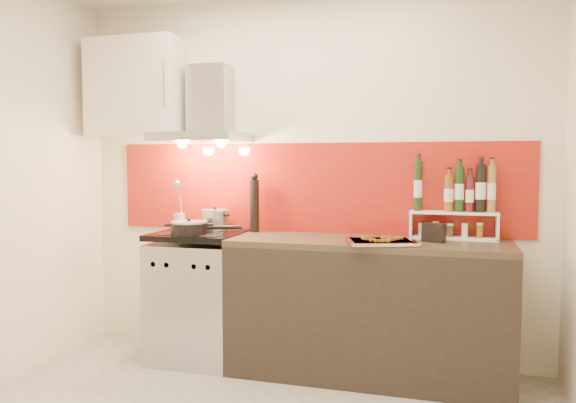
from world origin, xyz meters
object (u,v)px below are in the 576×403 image
(counter, at_px, (368,308))
(saute_pan, at_px, (190,228))
(baking_tray, at_px, (381,241))
(pepper_mill, at_px, (254,204))
(stock_pot, at_px, (215,220))
(range_stove, at_px, (200,297))

(counter, distance_m, saute_pan, 1.31)
(counter, bearing_deg, saute_pan, -173.58)
(saute_pan, bearing_deg, counter, 6.42)
(baking_tray, bearing_deg, pepper_mill, 160.51)
(pepper_mill, bearing_deg, baking_tray, -19.49)
(stock_pot, bearing_deg, range_stove, -111.67)
(range_stove, distance_m, counter, 1.20)
(range_stove, xyz_separation_m, stock_pot, (0.06, 0.15, 0.54))
(range_stove, bearing_deg, pepper_mill, 28.41)
(baking_tray, bearing_deg, range_stove, 173.56)
(stock_pot, bearing_deg, pepper_mill, 8.23)
(range_stove, distance_m, baking_tray, 1.39)
(pepper_mill, distance_m, baking_tray, 1.02)
(stock_pot, distance_m, saute_pan, 0.29)
(baking_tray, bearing_deg, counter, 123.28)
(saute_pan, xyz_separation_m, pepper_mill, (0.35, 0.32, 0.15))
(pepper_mill, relative_size, baking_tray, 0.85)
(counter, xyz_separation_m, pepper_mill, (-0.85, 0.18, 0.66))
(saute_pan, height_order, baking_tray, saute_pan)
(range_stove, bearing_deg, stock_pot, 68.33)
(counter, height_order, pepper_mill, pepper_mill)
(counter, xyz_separation_m, saute_pan, (-1.20, -0.14, 0.51))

